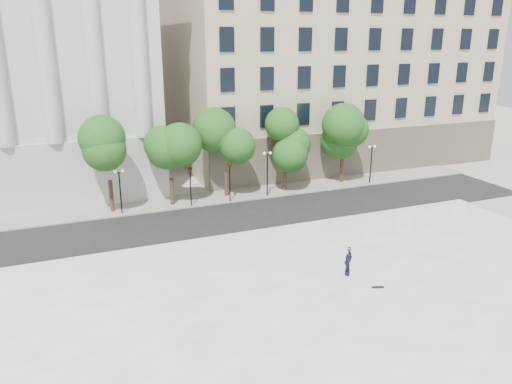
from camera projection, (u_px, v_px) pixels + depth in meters
ground at (323, 339)px, 25.03m from camera, size 160.00×160.00×0.00m
plaza at (297, 306)px, 27.62m from camera, size 44.00×22.00×0.45m
street at (215, 221)px, 40.96m from camera, size 60.00×8.00×0.02m
far_sidewalk at (195, 200)px, 46.25m from camera, size 60.00×4.00×0.12m
building_east at (313, 65)px, 63.35m from camera, size 36.00×26.15×23.00m
traffic_light_west at (190, 168)px, 43.40m from camera, size 0.74×1.58×4.13m
traffic_light_east at (229, 163)px, 44.67m from camera, size 0.75×1.91×4.25m
person_lying at (347, 272)px, 30.63m from camera, size 1.66×1.85×0.50m
skateboard at (378, 287)px, 29.18m from camera, size 0.73×0.39×0.07m
street_trees at (195, 149)px, 44.62m from camera, size 41.62×4.53×7.73m
lamp_posts at (199, 174)px, 44.19m from camera, size 37.35×0.28×4.35m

